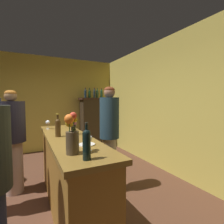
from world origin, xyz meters
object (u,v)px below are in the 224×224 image
object	(u,v)px
display_cabinet	(94,121)
bartender	(109,134)
display_bottle_left	(85,93)
display_bottle_right	(102,93)
display_bottle_midleft	(90,94)
display_bottle_midright	(97,94)
wine_glass_front	(73,123)
wine_glass_rear	(89,139)
wine_bottle_syrah	(58,127)
flower_arrangement	(72,134)
display_bottle_center	(94,93)
bar_counter	(69,172)
wine_bottle_merlot	(87,143)
wine_bottle_malbec	(73,126)
cheese_plate	(87,144)
wine_glass_mid	(48,123)
patron_redhead	(12,138)

from	to	relation	value
display_cabinet	bartender	xyz separation A→B (m)	(-0.73, -2.63, 0.12)
display_bottle_left	display_bottle_right	xyz separation A→B (m)	(0.54, 0.00, 0.01)
display_bottle_midleft	display_bottle_midright	world-z (taller)	display_bottle_midright
wine_glass_front	wine_glass_rear	bearing A→B (deg)	-96.48
bartender	wine_bottle_syrah	bearing A→B (deg)	6.90
wine_bottle_syrah	flower_arrangement	bearing A→B (deg)	-90.30
display_cabinet	display_bottle_center	distance (m)	0.89
bar_counter	display_bottle_midleft	distance (m)	3.26
wine_glass_front	wine_glass_rear	xyz separation A→B (m)	(-0.14, -1.19, -0.01)
display_cabinet	wine_glass_rear	xyz separation A→B (m)	(-1.37, -3.50, 0.29)
display_bottle_right	bartender	world-z (taller)	display_bottle_right
display_cabinet	display_bottle_right	size ratio (longest dim) A/B	5.01
wine_bottle_merlot	wine_bottle_malbec	size ratio (longest dim) A/B	1.06
wine_glass_front	flower_arrangement	size ratio (longest dim) A/B	0.43
display_bottle_left	wine_bottle_malbec	bearing A→B (deg)	-111.10
wine_bottle_syrah	cheese_plate	xyz separation A→B (m)	(0.21, -0.58, -0.13)
wine_bottle_merlot	display_bottle_midright	distance (m)	4.08
bartender	wine_bottle_malbec	bearing A→B (deg)	4.13
wine_glass_mid	display_bottle_midright	bearing A→B (deg)	49.66
display_bottle_right	patron_redhead	size ratio (longest dim) A/B	0.19
bar_counter	display_bottle_midright	distance (m)	3.37
wine_glass_mid	patron_redhead	size ratio (longest dim) A/B	0.09
display_bottle_left	display_bottle_midleft	bearing A→B (deg)	0.00
display_bottle_midleft	display_bottle_midright	bearing A→B (deg)	-0.00
wine_bottle_merlot	display_bottle_midleft	distance (m)	3.98
flower_arrangement	display_bottle_center	bearing A→B (deg)	66.31
display_bottle_left	display_bottle_center	bearing A→B (deg)	0.00
display_bottle_midleft	wine_glass_rear	bearing A→B (deg)	-109.21
wine_bottle_merlot	bar_counter	bearing A→B (deg)	86.38
bar_counter	wine_bottle_merlot	distance (m)	1.15
wine_glass_rear	display_bottle_midleft	world-z (taller)	display_bottle_midleft
wine_glass_mid	wine_bottle_merlot	bearing A→B (deg)	-85.97
display_bottle_center	bar_counter	bearing A→B (deg)	-117.12
wine_bottle_syrah	display_bottle_left	xyz separation A→B (m)	(1.24, 2.70, 0.58)
flower_arrangement	display_bottle_right	size ratio (longest dim) A/B	1.21
display_cabinet	patron_redhead	xyz separation A→B (m)	(-2.11, -1.95, 0.07)
wine_glass_rear	bartender	world-z (taller)	bartender
display_bottle_center	wine_bottle_malbec	bearing A→B (deg)	-116.46
display_bottle_right	wine_bottle_malbec	bearing A→B (deg)	-120.49
wine_glass_rear	display_bottle_left	size ratio (longest dim) A/B	0.49
wine_glass_rear	wine_bottle_merlot	bearing A→B (deg)	-112.38
display_bottle_midright	display_bottle_right	world-z (taller)	display_bottle_midright
flower_arrangement	display_bottle_center	size ratio (longest dim) A/B	1.15
wine_glass_front	display_bottle_midright	world-z (taller)	display_bottle_midright
display_cabinet	wine_glass_front	size ratio (longest dim) A/B	9.58
wine_bottle_malbec	display_cabinet	bearing A→B (deg)	63.82
wine_bottle_syrah	wine_glass_mid	size ratio (longest dim) A/B	2.09
wine_glass_mid	wine_bottle_syrah	bearing A→B (deg)	-85.52
wine_bottle_malbec	wine_glass_front	xyz separation A→B (m)	(0.08, 0.35, -0.01)
wine_bottle_syrah	display_bottle_midright	xyz separation A→B (m)	(1.63, 2.70, 0.58)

